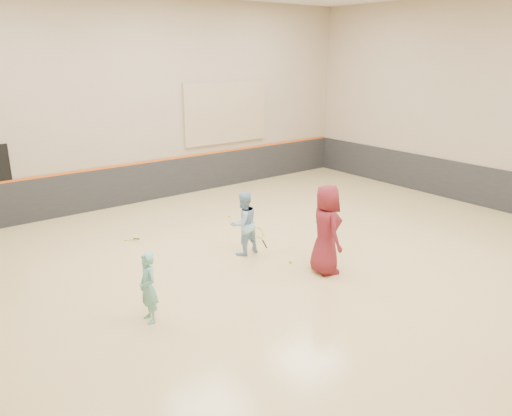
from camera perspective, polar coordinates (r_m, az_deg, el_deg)
room at (r=10.90m, az=2.24°, el=-1.97°), size 15.04×12.04×6.22m
wainscot_back at (r=15.81m, az=-11.75°, el=3.05°), size 14.90×0.04×1.20m
wainscot_right at (r=16.58m, az=22.53°, el=2.73°), size 0.04×11.90×1.20m
accent_stripe at (r=15.67m, az=-11.87°, el=5.24°), size 14.90×0.03×0.06m
acoustic_panel at (r=16.83m, az=-3.41°, el=10.83°), size 3.20×0.08×2.00m
girl at (r=8.72m, az=-12.23°, el=-8.88°), size 0.33×0.48×1.25m
instructor at (r=11.25m, az=-1.44°, el=-1.78°), size 0.73×0.58×1.46m
young_man at (r=10.35m, az=8.02°, el=-2.46°), size 0.87×1.06×1.88m
held_racket at (r=11.16m, az=0.35°, el=-2.87°), size 0.36×0.36×0.55m
spare_racket at (r=12.72m, az=-14.34°, el=-3.17°), size 0.62×0.62×0.15m
ball_under_racket at (r=11.01m, az=3.93°, el=-6.15°), size 0.07×0.07×0.07m
ball_in_hand at (r=10.25m, az=9.17°, el=-1.19°), size 0.07×0.07×0.07m
ball_beside_spare at (r=13.97m, az=-3.09°, el=-0.94°), size 0.07×0.07×0.07m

